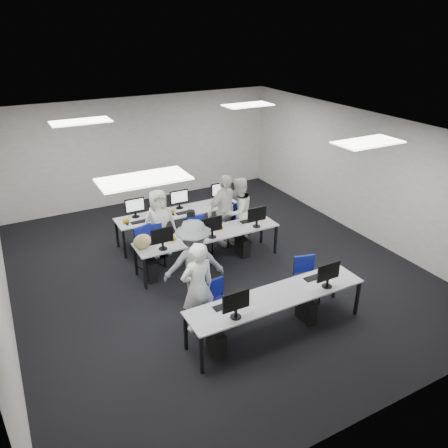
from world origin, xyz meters
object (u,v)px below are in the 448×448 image
chair_3 (200,243)px  student_2 (159,223)px  chair_1 (306,287)px  desk_mid (208,236)px  student_1 (238,211)px  chair_7 (235,224)px  chair_0 (219,312)px  chair_5 (151,245)px  photographer (194,264)px  chair_6 (194,236)px  student_3 (225,210)px  chair_2 (150,255)px  desk_front (277,298)px  chair_4 (233,233)px  student_0 (198,288)px

chair_3 → student_2: size_ratio=0.54×
chair_1 → desk_mid: bearing=131.0°
chair_1 → student_1: student_1 is taller
chair_7 → student_2: bearing=170.2°
chair_0 → chair_5: chair_5 is taller
chair_3 → photographer: size_ratio=0.49×
student_1 → chair_6: bearing=-35.5°
student_1 → student_3: bearing=-40.1°
photographer → chair_5: bearing=-72.8°
chair_2 → student_3: (1.95, 0.22, 0.57)m
desk_front → chair_5: (-1.00, 3.51, -0.41)m
chair_5 → chair_6: size_ratio=0.98×
chair_0 → photographer: (-0.11, 0.78, 0.60)m
chair_4 → student_3: 0.62m
chair_0 → chair_2: bearing=92.8°
desk_front → chair_1: bearing=26.2°
student_1 → photographer: 2.65m
chair_1 → photographer: 2.20m
chair_5 → desk_front: bearing=-76.7°
student_2 → chair_6: bearing=-2.7°
desk_mid → chair_7: size_ratio=3.26×
student_0 → photographer: size_ratio=0.97×
chair_2 → photographer: size_ratio=0.53×
student_0 → desk_mid: bearing=-125.2°
chair_0 → student_2: bearing=83.3°
chair_6 → student_1: student_1 is taller
chair_3 → student_1: bearing=-9.6°
desk_mid → student_1: size_ratio=1.96×
student_2 → chair_4: bearing=-9.0°
chair_7 → chair_6: bearing=173.0°
student_1 → chair_5: bearing=-29.6°
chair_2 → chair_3: bearing=-15.1°
desk_front → chair_0: size_ratio=3.80×
chair_6 → chair_2: bearing=-152.1°
desk_front → photographer: bearing=122.7°
student_1 → photographer: size_ratio=0.94×
chair_5 → student_3: student_3 is taller
desk_mid → chair_5: chair_5 is taller
desk_mid → chair_2: 1.33m
desk_mid → chair_4: size_ratio=3.67×
chair_4 → student_0: student_0 is taller
student_2 → chair_3: bearing=-24.4°
desk_front → chair_3: bearing=89.4°
desk_front → chair_2: size_ratio=3.46×
chair_6 → photographer: 2.34m
student_3 → photographer: photographer is taller
chair_6 → student_3: 0.95m
chair_4 → student_0: size_ratio=0.52×
student_1 → chair_4: bearing=-30.2°
chair_7 → chair_4: bearing=-137.6°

